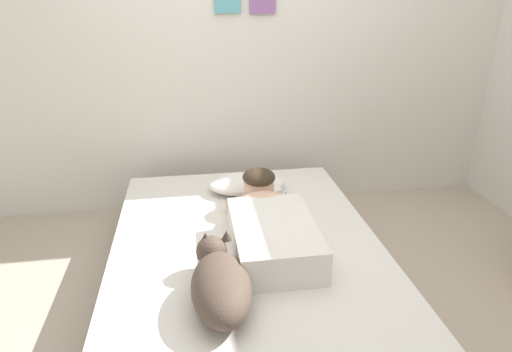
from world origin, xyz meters
name	(u,v)px	position (x,y,z in m)	size (l,w,h in m)	color
ground_plane	(279,308)	(0.00, 0.00, 0.00)	(11.94, 11.94, 0.00)	tan
back_wall	(244,44)	(0.00, 1.41, 1.25)	(3.97, 0.12, 2.50)	silver
bed	(247,266)	(-0.15, 0.18, 0.17)	(1.50, 1.99, 0.35)	#4C4742
pillow	(247,184)	(-0.07, 0.81, 0.40)	(0.52, 0.32, 0.11)	white
person_lying	(269,222)	(-0.03, 0.17, 0.45)	(0.43, 0.92, 0.27)	silver
dog	(220,283)	(-0.33, -0.32, 0.45)	(0.26, 0.58, 0.21)	#4C3D33
coffee_cup	(275,194)	(0.10, 0.66, 0.38)	(0.12, 0.09, 0.07)	white
cell_phone	(238,233)	(-0.20, 0.25, 0.35)	(0.07, 0.14, 0.01)	black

